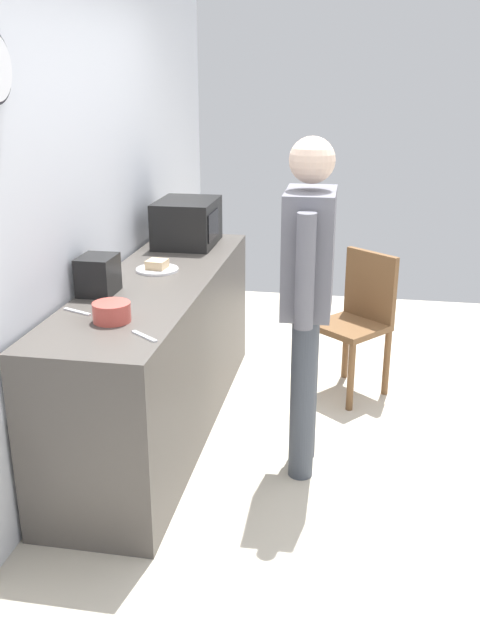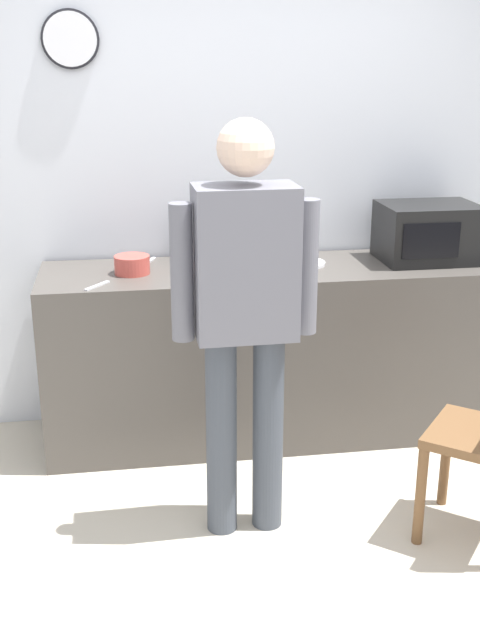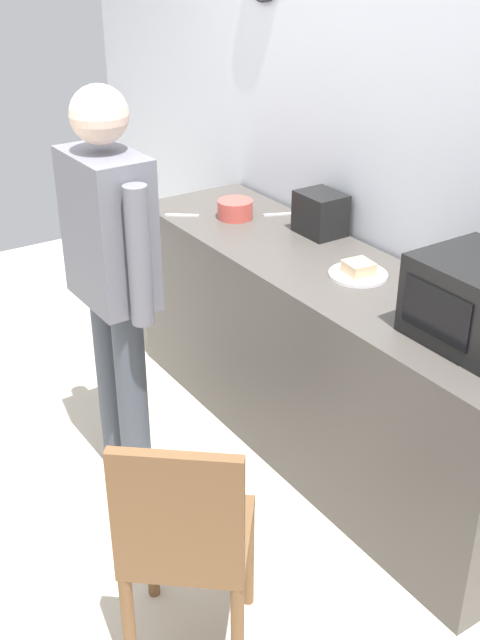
# 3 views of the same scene
# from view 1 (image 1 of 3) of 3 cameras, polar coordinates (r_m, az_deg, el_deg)

# --- Properties ---
(ground_plane) EXTENTS (6.00, 6.00, 0.00)m
(ground_plane) POSITION_cam_1_polar(r_m,az_deg,el_deg) (3.90, 10.39, -11.59)
(ground_plane) COLOR beige
(back_wall) EXTENTS (5.40, 0.13, 2.60)m
(back_wall) POSITION_cam_1_polar(r_m,az_deg,el_deg) (3.73, -13.89, 8.27)
(back_wall) COLOR silver
(back_wall) RESTS_ON ground_plane
(kitchen_counter) EXTENTS (2.37, 0.62, 0.93)m
(kitchen_counter) POSITION_cam_1_polar(r_m,az_deg,el_deg) (4.03, -6.79, -2.91)
(kitchen_counter) COLOR #4C4742
(kitchen_counter) RESTS_ON ground_plane
(microwave) EXTENTS (0.50, 0.39, 0.30)m
(microwave) POSITION_cam_1_polar(r_m,az_deg,el_deg) (4.62, -4.44, 8.14)
(microwave) COLOR black
(microwave) RESTS_ON kitchen_counter
(sandwich_plate) EXTENTS (0.25, 0.25, 0.07)m
(sandwich_plate) POSITION_cam_1_polar(r_m,az_deg,el_deg) (4.02, -6.95, 4.39)
(sandwich_plate) COLOR white
(sandwich_plate) RESTS_ON kitchen_counter
(salad_bowl) EXTENTS (0.18, 0.18, 0.09)m
(salad_bowl) POSITION_cam_1_polar(r_m,az_deg,el_deg) (3.21, -10.68, 0.66)
(salad_bowl) COLOR #C64C42
(salad_bowl) RESTS_ON kitchen_counter
(toaster) EXTENTS (0.22, 0.18, 0.20)m
(toaster) POSITION_cam_1_polar(r_m,az_deg,el_deg) (3.63, -11.80, 3.71)
(toaster) COLOR black
(toaster) RESTS_ON kitchen_counter
(fork_utensil) EXTENTS (0.08, 0.16, 0.01)m
(fork_utensil) POSITION_cam_1_polar(r_m,az_deg,el_deg) (3.38, -13.47, 0.69)
(fork_utensil) COLOR silver
(fork_utensil) RESTS_ON kitchen_counter
(spoon_utensil) EXTENTS (0.12, 0.15, 0.01)m
(spoon_utensil) POSITION_cam_1_polar(r_m,az_deg,el_deg) (3.00, -8.02, -1.36)
(spoon_utensil) COLOR silver
(spoon_utensil) RESTS_ON kitchen_counter
(person_standing) EXTENTS (0.59, 0.25, 1.75)m
(person_standing) POSITION_cam_1_polar(r_m,az_deg,el_deg) (3.41, 5.69, 2.92)
(person_standing) COLOR #3F4650
(person_standing) RESTS_ON ground_plane
(wooden_chair) EXTENTS (0.56, 0.56, 0.94)m
(wooden_chair) POSITION_cam_1_polar(r_m,az_deg,el_deg) (4.52, 9.86, 0.29)
(wooden_chair) COLOR brown
(wooden_chair) RESTS_ON ground_plane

